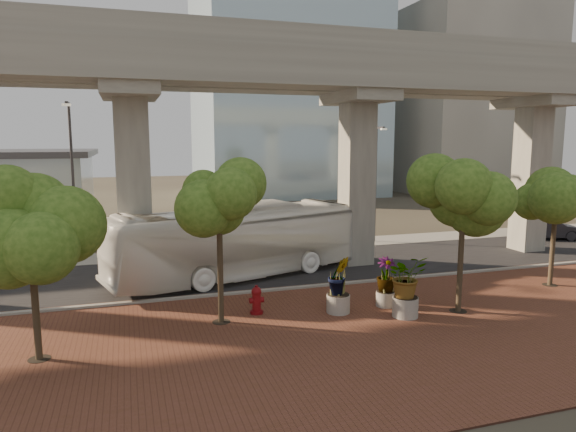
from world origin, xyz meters
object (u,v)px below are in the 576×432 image
object	(u,v)px
fire_hydrant	(256,300)
planter_front	(406,279)
transit_bus	(238,242)
parked_car	(548,229)

from	to	relation	value
fire_hydrant	planter_front	world-z (taller)	planter_front
transit_bus	fire_hydrant	bearing A→B (deg)	158.87
fire_hydrant	parked_car	bearing A→B (deg)	21.33
fire_hydrant	planter_front	distance (m)	6.01
parked_car	fire_hydrant	bearing A→B (deg)	133.08
transit_bus	planter_front	xyz separation A→B (m)	(5.05, -7.91, -0.29)
parked_car	planter_front	world-z (taller)	planter_front
transit_bus	parked_car	bearing A→B (deg)	-97.81
planter_front	transit_bus	bearing A→B (deg)	122.55
transit_bus	fire_hydrant	distance (m)	5.94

